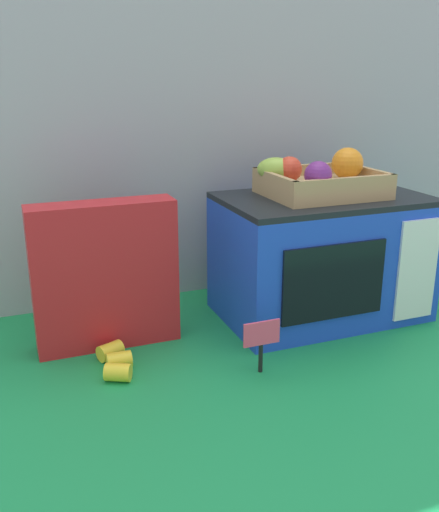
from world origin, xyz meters
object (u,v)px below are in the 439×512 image
Objects in this scene: food_groups_crate at (319,180)px; cookie_set_box at (105,275)px; price_sign at (261,339)px; toy_microwave at (321,256)px; loose_toy_banana at (116,361)px.

cookie_set_box is (-0.46, 0.01, -0.16)m from food_groups_crate.
price_sign is at bearing -43.28° from cookie_set_box.
price_sign is at bearing -140.34° from toy_microwave.
food_groups_crate reaches higher than price_sign.
loose_toy_banana is (-0.24, 0.11, -0.05)m from price_sign.
toy_microwave is 1.71× the size of food_groups_crate.
food_groups_crate is (-0.01, 0.01, 0.17)m from toy_microwave.
price_sign reaches higher than loose_toy_banana.
price_sign is (-0.24, -0.20, -0.07)m from toy_microwave.
loose_toy_banana is (-0.48, -0.09, -0.12)m from toy_microwave.
loose_toy_banana is (-0.01, -0.11, -0.13)m from cookie_set_box.
loose_toy_banana is at bearing 156.30° from price_sign.
cookie_set_box is at bearing 136.72° from price_sign.
food_groups_crate is 0.56m from loose_toy_banana.
toy_microwave is at bearing -54.29° from food_groups_crate.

